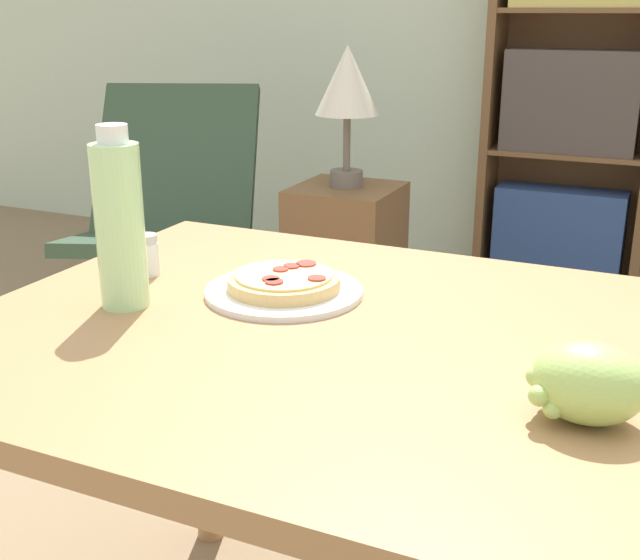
% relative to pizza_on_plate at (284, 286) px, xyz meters
% --- Properties ---
extents(dining_table, '(1.08, 0.85, 0.73)m').
position_rel_pizza_on_plate_xyz_m(dining_table, '(0.15, -0.10, -0.12)').
color(dining_table, '#A37549').
rests_on(dining_table, ground_plane).
extents(pizza_on_plate, '(0.25, 0.25, 0.04)m').
position_rel_pizza_on_plate_xyz_m(pizza_on_plate, '(0.00, 0.00, 0.00)').
color(pizza_on_plate, white).
rests_on(pizza_on_plate, dining_table).
extents(grape_bunch, '(0.13, 0.11, 0.09)m').
position_rel_pizza_on_plate_xyz_m(grape_bunch, '(0.48, -0.23, 0.03)').
color(grape_bunch, '#A8CC66').
rests_on(grape_bunch, dining_table).
extents(drink_bottle, '(0.07, 0.07, 0.27)m').
position_rel_pizza_on_plate_xyz_m(drink_bottle, '(-0.20, -0.14, 0.11)').
color(drink_bottle, '#B7EAA3').
rests_on(drink_bottle, dining_table).
extents(salt_shaker, '(0.04, 0.04, 0.07)m').
position_rel_pizza_on_plate_xyz_m(salt_shaker, '(-0.25, -0.01, 0.02)').
color(salt_shaker, white).
rests_on(salt_shaker, dining_table).
extents(lounge_chair_near, '(0.80, 0.93, 0.88)m').
position_rel_pizza_on_plate_xyz_m(lounge_chair_near, '(-1.15, 1.31, -0.46)').
color(lounge_chair_near, black).
rests_on(lounge_chair_near, ground_plane).
extents(bookshelf, '(0.68, 0.26, 1.73)m').
position_rel_pizza_on_plate_xyz_m(bookshelf, '(0.10, 2.39, 0.08)').
color(bookshelf, brown).
rests_on(bookshelf, ground_plane).
extents(side_table, '(0.34, 0.34, 0.59)m').
position_rel_pizza_on_plate_xyz_m(side_table, '(-0.48, 1.39, -0.45)').
color(side_table, brown).
rests_on(side_table, ground_plane).
extents(table_lamp, '(0.21, 0.21, 0.46)m').
position_rel_pizza_on_plate_xyz_m(table_lamp, '(-0.48, 1.39, 0.17)').
color(table_lamp, '#665B51').
rests_on(table_lamp, side_table).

